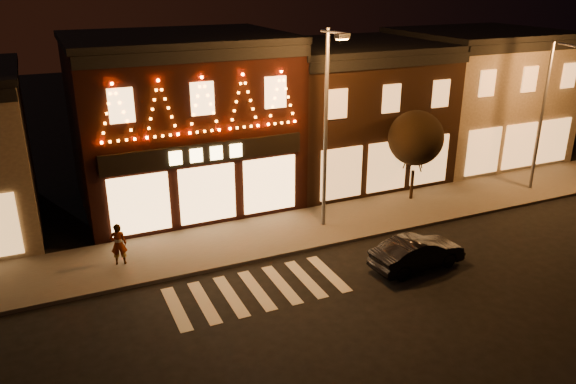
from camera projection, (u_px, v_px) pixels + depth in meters
ground at (304, 352)px, 17.39m from camera, size 120.00×120.00×0.00m
sidewalk_far at (266, 236)px, 24.94m from camera, size 44.00×4.00×0.15m
building_pulp at (181, 120)px, 27.79m from camera, size 10.20×8.34×8.30m
building_right_a at (349, 110)px, 31.58m from camera, size 9.20×8.28×7.50m
building_right_b at (475, 95)px, 34.98m from camera, size 9.20×8.28×7.80m
streetlamp_mid at (328, 116)px, 23.88m from camera, size 0.68×2.00×8.72m
streetlamp_right at (548, 106)px, 28.61m from camera, size 0.65×1.76×7.66m
tree_right at (416, 138)px, 27.80m from camera, size 2.73×2.73×4.57m
dark_sedan at (417, 253)px, 22.19m from camera, size 3.97×1.63×1.28m
pedestrian at (119, 244)px, 22.10m from camera, size 0.70×0.54×1.72m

